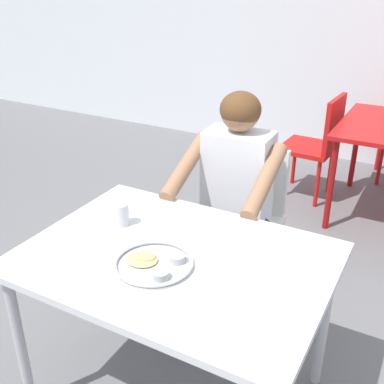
{
  "coord_description": "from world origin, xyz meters",
  "views": [
    {
      "loc": [
        0.76,
        -1.29,
        1.73
      ],
      "look_at": [
        -0.09,
        0.26,
        0.88
      ],
      "focal_mm": 43.95,
      "sensor_mm": 36.0,
      "label": 1
    }
  ],
  "objects_px": {
    "thali_tray": "(154,263)",
    "diner_foreground": "(230,189)",
    "drinking_cup": "(121,214)",
    "chair_foreground": "(244,210)",
    "chair_red_left": "(319,141)",
    "table_foreground": "(176,271)"
  },
  "relations": [
    {
      "from": "thali_tray",
      "to": "drinking_cup",
      "type": "xyz_separation_m",
      "value": [
        -0.29,
        0.19,
        0.04
      ]
    },
    {
      "from": "table_foreground",
      "to": "drinking_cup",
      "type": "relative_size",
      "value": 11.79
    },
    {
      "from": "table_foreground",
      "to": "diner_foreground",
      "type": "height_order",
      "value": "diner_foreground"
    },
    {
      "from": "thali_tray",
      "to": "chair_foreground",
      "type": "bearing_deg",
      "value": 93.17
    },
    {
      "from": "table_foreground",
      "to": "diner_foreground",
      "type": "relative_size",
      "value": 0.98
    },
    {
      "from": "table_foreground",
      "to": "drinking_cup",
      "type": "bearing_deg",
      "value": 163.2
    },
    {
      "from": "drinking_cup",
      "to": "chair_red_left",
      "type": "distance_m",
      "value": 2.21
    },
    {
      "from": "diner_foreground",
      "to": "chair_red_left",
      "type": "height_order",
      "value": "diner_foreground"
    },
    {
      "from": "drinking_cup",
      "to": "chair_foreground",
      "type": "xyz_separation_m",
      "value": [
        0.24,
        0.81,
        -0.3
      ]
    },
    {
      "from": "table_foreground",
      "to": "chair_foreground",
      "type": "bearing_deg",
      "value": 95.5
    },
    {
      "from": "drinking_cup",
      "to": "diner_foreground",
      "type": "distance_m",
      "value": 0.64
    },
    {
      "from": "thali_tray",
      "to": "chair_foreground",
      "type": "height_order",
      "value": "chair_foreground"
    },
    {
      "from": "table_foreground",
      "to": "chair_red_left",
      "type": "xyz_separation_m",
      "value": [
        -0.03,
        2.27,
        -0.17
      ]
    },
    {
      "from": "diner_foreground",
      "to": "table_foreground",
      "type": "bearing_deg",
      "value": -83.24
    },
    {
      "from": "table_foreground",
      "to": "chair_red_left",
      "type": "height_order",
      "value": "chair_red_left"
    },
    {
      "from": "thali_tray",
      "to": "diner_foreground",
      "type": "xyz_separation_m",
      "value": [
        -0.05,
        0.78,
        -0.03
      ]
    },
    {
      "from": "chair_red_left",
      "to": "diner_foreground",
      "type": "bearing_deg",
      "value": -91.91
    },
    {
      "from": "chair_foreground",
      "to": "diner_foreground",
      "type": "relative_size",
      "value": 0.7
    },
    {
      "from": "table_foreground",
      "to": "chair_foreground",
      "type": "distance_m",
      "value": 0.93
    },
    {
      "from": "table_foreground",
      "to": "diner_foreground",
      "type": "distance_m",
      "value": 0.69
    },
    {
      "from": "drinking_cup",
      "to": "chair_red_left",
      "type": "xyz_separation_m",
      "value": [
        0.29,
        2.17,
        -0.3
      ]
    },
    {
      "from": "thali_tray",
      "to": "diner_foreground",
      "type": "height_order",
      "value": "diner_foreground"
    }
  ]
}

